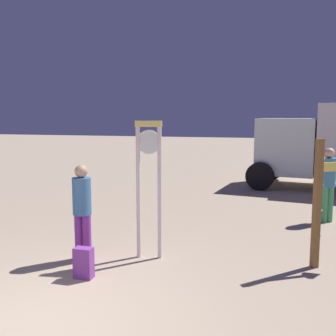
% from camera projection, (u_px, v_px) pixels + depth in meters
% --- Properties ---
extents(ground_plane, '(80.00, 80.00, 0.00)m').
position_uv_depth(ground_plane, '(26.00, 331.00, 4.42)').
color(ground_plane, tan).
extents(standing_clock, '(0.45, 0.15, 2.31)m').
position_uv_depth(standing_clock, '(149.00, 176.00, 6.56)').
color(standing_clock, silver).
rests_on(standing_clock, ground_plane).
extents(person_near_clock, '(0.31, 0.31, 1.60)m').
position_uv_depth(person_near_clock, '(82.00, 207.00, 6.52)').
color(person_near_clock, purple).
rests_on(person_near_clock, ground_plane).
extents(backpack, '(0.27, 0.21, 0.46)m').
position_uv_depth(backpack, '(84.00, 263.00, 5.86)').
color(backpack, purple).
rests_on(backpack, ground_plane).
extents(person_distant, '(0.32, 0.32, 1.68)m').
position_uv_depth(person_distant, '(328.00, 181.00, 8.85)').
color(person_distant, '#459A60').
rests_on(person_distant, ground_plane).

